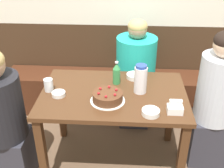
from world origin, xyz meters
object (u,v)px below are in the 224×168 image
object	(u,v)px
birthday_cake	(108,97)
glass_water_tall	(49,85)
bowl_side_dish	(151,112)
bowl_soup_white	(134,76)
person_grey_tee	(214,104)
bench_seat	(117,93)
person_teal_shirt	(135,74)
water_pitcher	(141,79)
bowl_rice_small	(59,94)
soju_bottle	(117,73)
napkin_holder	(175,108)
person_pale_blue_shirt	(3,122)

from	to	relation	value
birthday_cake	glass_water_tall	world-z (taller)	glass_water_tall
birthday_cake	bowl_side_dish	size ratio (longest dim) A/B	2.09
bowl_soup_white	person_grey_tee	xyz separation A→B (m)	(0.67, -0.16, -0.16)
bench_seat	person_grey_tee	world-z (taller)	person_grey_tee
bowl_side_dish	bench_seat	bearing A→B (deg)	104.04
birthday_cake	person_teal_shirt	xyz separation A→B (m)	(0.23, 0.77, -0.20)
birthday_cake	water_pitcher	world-z (taller)	water_pitcher
birthday_cake	bowl_soup_white	bearing A→B (deg)	61.79
bowl_soup_white	bowl_rice_small	size ratio (longest dim) A/B	1.29
bench_seat	bowl_side_dish	size ratio (longest dim) A/B	19.62
water_pitcher	soju_bottle	size ratio (longest dim) A/B	1.18
napkin_holder	bowl_side_dish	xyz separation A→B (m)	(-0.17, -0.03, -0.02)
napkin_holder	person_pale_blue_shirt	bearing A→B (deg)	179.16
person_teal_shirt	person_pale_blue_shirt	xyz separation A→B (m)	(-1.03, -0.87, 0.01)
napkin_holder	person_teal_shirt	bearing A→B (deg)	106.35
glass_water_tall	birthday_cake	bearing A→B (deg)	-14.78
bowl_soup_white	person_pale_blue_shirt	xyz separation A→B (m)	(-1.01, -0.49, -0.17)
bench_seat	person_grey_tee	size ratio (longest dim) A/B	2.03
water_pitcher	napkin_holder	size ratio (longest dim) A/B	2.15
person_pale_blue_shirt	person_grey_tee	distance (m)	1.71
bench_seat	person_pale_blue_shirt	bearing A→B (deg)	-128.45
bench_seat	bowl_rice_small	xyz separation A→B (m)	(-0.43, -0.90, 0.52)
person_pale_blue_shirt	soju_bottle	bearing A→B (deg)	24.04
bowl_soup_white	person_grey_tee	size ratio (longest dim) A/B	0.11
birthday_cake	bowl_soup_white	distance (m)	0.44
napkin_holder	bench_seat	bearing A→B (deg)	112.64
napkin_holder	bowl_side_dish	world-z (taller)	napkin_holder
birthday_cake	napkin_holder	xyz separation A→B (m)	(0.49, -0.12, 0.00)
soju_bottle	birthday_cake	bearing A→B (deg)	-100.99
soju_bottle	person_teal_shirt	xyz separation A→B (m)	(0.17, 0.49, -0.26)
soju_bottle	bowl_side_dish	bearing A→B (deg)	-58.99
birthday_cake	person_grey_tee	world-z (taller)	person_grey_tee
soju_bottle	bowl_side_dish	xyz separation A→B (m)	(0.26, -0.43, -0.08)
birthday_cake	bowl_soup_white	size ratio (longest dim) A/B	1.93
glass_water_tall	person_grey_tee	bearing A→B (deg)	4.01
bowl_side_dish	water_pitcher	bearing A→B (deg)	102.32
water_pitcher	bowl_side_dish	size ratio (longest dim) A/B	1.86
bowl_soup_white	person_teal_shirt	distance (m)	0.42
bench_seat	soju_bottle	size ratio (longest dim) A/B	12.42
water_pitcher	bowl_soup_white	size ratio (longest dim) A/B	1.72
person_teal_shirt	person_grey_tee	xyz separation A→B (m)	(0.65, -0.54, 0.02)
bowl_soup_white	glass_water_tall	xyz separation A→B (m)	(-0.69, -0.26, 0.03)
bowl_soup_white	person_teal_shirt	bearing A→B (deg)	86.87
napkin_holder	person_teal_shirt	size ratio (longest dim) A/B	0.10
bowl_side_dish	person_pale_blue_shirt	xyz separation A→B (m)	(-1.12, 0.05, -0.17)
bowl_rice_small	person_grey_tee	distance (m)	1.29
birthday_cake	bowl_side_dish	xyz separation A→B (m)	(0.32, -0.16, -0.02)
bowl_rice_small	person_grey_tee	xyz separation A→B (m)	(1.27, 0.17, -0.15)
bench_seat	bowl_side_dish	bearing A→B (deg)	-75.96
bowl_soup_white	soju_bottle	bearing A→B (deg)	-145.53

